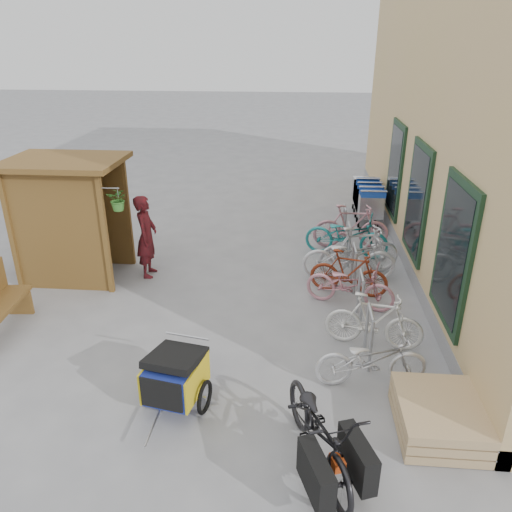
# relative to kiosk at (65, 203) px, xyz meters

# --- Properties ---
(ground) EXTENTS (80.00, 80.00, 0.00)m
(ground) POSITION_rel_kiosk_xyz_m (3.28, -2.47, -1.55)
(ground) COLOR gray
(kiosk) EXTENTS (2.49, 1.65, 2.40)m
(kiosk) POSITION_rel_kiosk_xyz_m (0.00, 0.00, 0.00)
(kiosk) COLOR brown
(kiosk) RESTS_ON ground
(bike_rack) EXTENTS (0.05, 5.35, 0.86)m
(bike_rack) POSITION_rel_kiosk_xyz_m (5.58, -0.07, -1.04)
(bike_rack) COLOR #A5A8AD
(bike_rack) RESTS_ON ground
(pallet_stack) EXTENTS (1.00, 1.20, 0.40)m
(pallet_stack) POSITION_rel_kiosk_xyz_m (6.28, -3.87, -1.34)
(pallet_stack) COLOR tan
(pallet_stack) RESTS_ON ground
(shopping_carts) EXTENTS (0.63, 2.11, 1.13)m
(shopping_carts) POSITION_rel_kiosk_xyz_m (6.28, 3.91, -0.90)
(shopping_carts) COLOR silver
(shopping_carts) RESTS_ON ground
(child_trailer) EXTENTS (0.92, 1.47, 0.85)m
(child_trailer) POSITION_rel_kiosk_xyz_m (2.96, -3.68, -1.08)
(child_trailer) COLOR navy
(child_trailer) RESTS_ON ground
(cargo_bike) EXTENTS (1.23, 1.97, 0.98)m
(cargo_bike) POSITION_rel_kiosk_xyz_m (4.80, -4.55, -1.07)
(cargo_bike) COLOR black
(cargo_bike) RESTS_ON ground
(person_kiosk) EXTENTS (0.42, 0.62, 1.68)m
(person_kiosk) POSITION_rel_kiosk_xyz_m (1.49, 0.17, -0.71)
(person_kiosk) COLOR maroon
(person_kiosk) RESTS_ON ground
(bike_0) EXTENTS (1.61, 0.72, 0.82)m
(bike_0) POSITION_rel_kiosk_xyz_m (5.55, -3.02, -1.14)
(bike_0) COLOR silver
(bike_0) RESTS_ON ground
(bike_1) EXTENTS (1.57, 0.69, 0.91)m
(bike_1) POSITION_rel_kiosk_xyz_m (5.70, -2.06, -1.10)
(bike_1) COLOR white
(bike_1) RESTS_ON ground
(bike_2) EXTENTS (1.70, 1.03, 0.84)m
(bike_2) POSITION_rel_kiosk_xyz_m (5.45, -0.78, -1.13)
(bike_2) COLOR #C47E8C
(bike_2) RESTS_ON ground
(bike_3) EXTENTS (1.53, 0.77, 0.88)m
(bike_3) POSITION_rel_kiosk_xyz_m (5.46, -0.32, -1.11)
(bike_3) COLOR maroon
(bike_3) RESTS_ON ground
(bike_4) EXTENTS (1.86, 0.70, 0.97)m
(bike_4) POSITION_rel_kiosk_xyz_m (5.52, 0.33, -1.07)
(bike_4) COLOR silver
(bike_4) RESTS_ON ground
(bike_5) EXTENTS (1.76, 0.87, 1.02)m
(bike_5) POSITION_rel_kiosk_xyz_m (5.74, 0.60, -1.04)
(bike_5) COLOR silver
(bike_5) RESTS_ON ground
(bike_6) EXTENTS (1.92, 1.01, 0.96)m
(bike_6) POSITION_rel_kiosk_xyz_m (5.57, 1.51, -1.07)
(bike_6) COLOR #1F7A7C
(bike_6) RESTS_ON ground
(bike_7) EXTENTS (1.73, 0.52, 1.03)m
(bike_7) POSITION_rel_kiosk_xyz_m (5.70, 1.97, -1.04)
(bike_7) COLOR #C47E8C
(bike_7) RESTS_ON ground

